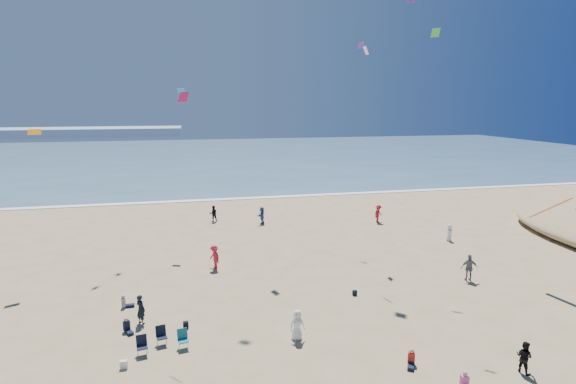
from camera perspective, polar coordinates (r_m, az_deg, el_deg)
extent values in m
cube|color=#476B84|center=(108.53, -11.13, 4.48)|extent=(220.00, 100.00, 0.06)
cube|color=white|center=(59.16, -9.74, -1.00)|extent=(220.00, 1.20, 0.08)
cube|color=#7A8EA8|center=(191.88, -30.15, 6.50)|extent=(110.00, 20.00, 3.20)
imported|color=black|center=(27.71, -18.20, -13.97)|extent=(0.74, 0.75, 1.75)
imported|color=white|center=(24.88, 1.17, -16.50)|extent=(0.88, 0.63, 1.67)
imported|color=slate|center=(34.65, 22.03, -8.91)|extent=(1.22, 0.77, 1.93)
imported|color=#394C9E|center=(47.09, -3.33, -2.95)|extent=(1.26, 1.68, 1.77)
imported|color=black|center=(48.40, -9.46, -2.71)|extent=(0.92, 0.76, 1.74)
imported|color=black|center=(24.88, 27.79, -18.04)|extent=(0.85, 0.93, 1.55)
imported|color=white|center=(43.75, 19.80, -4.89)|extent=(0.54, 0.78, 1.52)
imported|color=red|center=(34.88, -9.32, -8.15)|extent=(1.14, 1.37, 1.85)
imported|color=#A81820|center=(48.35, 11.39, -2.72)|extent=(1.39, 1.28, 1.88)
cube|color=white|center=(24.16, -20.13, -19.87)|extent=(0.35, 0.20, 0.40)
cube|color=black|center=(26.87, -12.85, -16.12)|extent=(0.30, 0.22, 0.38)
cube|color=black|center=(30.51, 8.47, -12.55)|extent=(0.28, 0.18, 0.34)
cube|color=#753197|center=(36.40, 9.26, 17.96)|extent=(0.28, 0.80, 0.47)
cube|color=#FF9F11|center=(36.28, -29.50, 6.67)|extent=(0.86, 0.59, 0.42)
cube|color=white|center=(40.03, 9.86, 17.29)|extent=(0.35, 0.60, 0.67)
cube|color=#CF1B54|center=(25.84, -13.16, 11.66)|extent=(0.68, 0.75, 0.57)
cube|color=#148BC3|center=(41.23, -13.40, 12.38)|extent=(0.70, 0.42, 0.41)
cube|color=green|center=(29.39, 18.23, 18.67)|extent=(0.58, 0.57, 0.54)
cube|color=#E25817|center=(34.73, 30.38, -1.77)|extent=(0.35, 2.64, 1.87)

